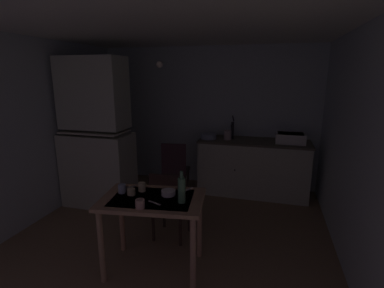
% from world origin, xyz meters
% --- Properties ---
extents(ground_plane, '(4.79, 4.79, 0.00)m').
position_xyz_m(ground_plane, '(0.00, 0.00, 0.00)').
color(ground_plane, '#866E50').
extents(wall_back, '(3.89, 0.10, 2.42)m').
position_xyz_m(wall_back, '(0.00, 1.76, 1.21)').
color(wall_back, silver).
rests_on(wall_back, ground).
extents(wall_left, '(0.10, 3.52, 2.42)m').
position_xyz_m(wall_left, '(-1.94, 0.00, 1.21)').
color(wall_left, silver).
rests_on(wall_left, ground).
extents(wall_right, '(0.10, 3.52, 2.42)m').
position_xyz_m(wall_right, '(1.94, 0.00, 1.21)').
color(wall_right, silver).
rests_on(wall_right, ground).
extents(ceiling_slab, '(3.89, 3.52, 0.10)m').
position_xyz_m(ceiling_slab, '(0.00, 0.00, 2.47)').
color(ceiling_slab, white).
extents(hutch_cabinet, '(1.01, 0.54, 2.19)m').
position_xyz_m(hutch_cabinet, '(-1.37, 0.37, 1.03)').
color(hutch_cabinet, beige).
rests_on(hutch_cabinet, ground).
extents(counter_cabinet, '(1.77, 0.64, 0.90)m').
position_xyz_m(counter_cabinet, '(0.85, 1.39, 0.45)').
color(counter_cabinet, beige).
rests_on(counter_cabinet, ground).
extents(sink_basin, '(0.44, 0.34, 0.15)m').
position_xyz_m(sink_basin, '(1.40, 1.39, 0.98)').
color(sink_basin, white).
rests_on(sink_basin, counter_cabinet).
extents(hand_pump, '(0.05, 0.27, 0.39)m').
position_xyz_m(hand_pump, '(0.49, 1.43, 1.07)').
color(hand_pump, '#232328').
rests_on(hand_pump, counter_cabinet).
extents(mixing_bowl_counter, '(0.26, 0.26, 0.09)m').
position_xyz_m(mixing_bowl_counter, '(0.11, 1.34, 0.95)').
color(mixing_bowl_counter, '#9EB2C6').
rests_on(mixing_bowl_counter, counter_cabinet).
extents(stoneware_crock, '(0.12, 0.12, 0.15)m').
position_xyz_m(stoneware_crock, '(0.43, 1.35, 0.98)').
color(stoneware_crock, beige).
rests_on(stoneware_crock, counter_cabinet).
extents(dining_table, '(1.07, 0.77, 0.78)m').
position_xyz_m(dining_table, '(0.02, -0.85, 0.65)').
color(dining_table, tan).
rests_on(dining_table, ground).
extents(chair_far_side, '(0.41, 0.41, 0.86)m').
position_xyz_m(chair_far_side, '(-0.00, -0.29, 0.46)').
color(chair_far_side, '#34251D').
rests_on(chair_far_side, ground).
extents(chair_by_counter, '(0.45, 0.45, 0.93)m').
position_xyz_m(chair_by_counter, '(-0.32, 0.86, 0.49)').
color(chair_by_counter, '#312723').
rests_on(chair_by_counter, ground).
extents(serving_bowl_wide, '(0.14, 0.14, 0.05)m').
position_xyz_m(serving_bowl_wide, '(0.15, -0.74, 0.80)').
color(serving_bowl_wide, white).
rests_on(serving_bowl_wide, dining_table).
extents(mug_dark, '(0.08, 0.08, 0.07)m').
position_xyz_m(mug_dark, '(-0.21, -0.83, 0.81)').
color(mug_dark, beige).
rests_on(mug_dark, dining_table).
extents(mug_tall, '(0.08, 0.08, 0.09)m').
position_xyz_m(mug_tall, '(-0.32, -0.81, 0.82)').
color(mug_tall, '#9EB2C6').
rests_on(mug_tall, dining_table).
extents(teacup_mint, '(0.08, 0.08, 0.09)m').
position_xyz_m(teacup_mint, '(-0.14, -0.72, 0.82)').
color(teacup_mint, beige).
rests_on(teacup_mint, dining_table).
extents(teacup_cream, '(0.09, 0.09, 0.08)m').
position_xyz_m(teacup_cream, '(0.01, -1.08, 0.82)').
color(teacup_cream, tan).
rests_on(teacup_cream, dining_table).
extents(glass_bottle, '(0.07, 0.07, 0.31)m').
position_xyz_m(glass_bottle, '(0.33, -0.87, 0.90)').
color(glass_bottle, '#4C7F56').
rests_on(glass_bottle, dining_table).
extents(table_knife, '(0.09, 0.17, 0.00)m').
position_xyz_m(table_knife, '(0.30, -0.58, 0.78)').
color(table_knife, silver).
rests_on(table_knife, dining_table).
extents(teaspoon_near_bowl, '(0.15, 0.07, 0.00)m').
position_xyz_m(teaspoon_near_bowl, '(0.09, -0.95, 0.78)').
color(teaspoon_near_bowl, beige).
rests_on(teaspoon_near_bowl, dining_table).
extents(teaspoon_by_cup, '(0.11, 0.14, 0.00)m').
position_xyz_m(teaspoon_by_cup, '(-0.31, -0.68, 0.78)').
color(teaspoon_by_cup, beige).
rests_on(teaspoon_by_cup, dining_table).
extents(pendant_bulb, '(0.08, 0.08, 0.08)m').
position_xyz_m(pendant_bulb, '(-0.27, 0.18, 2.07)').
color(pendant_bulb, '#F9EFCC').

